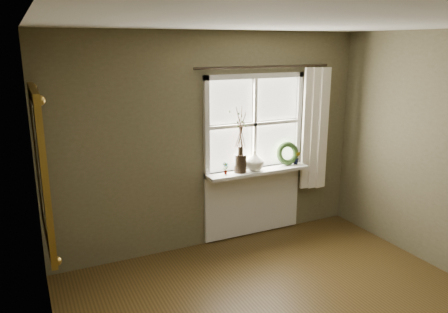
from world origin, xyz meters
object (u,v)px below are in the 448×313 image
gilt_mirror (41,167)px  dark_jug (240,163)px  wreath (287,156)px  cream_vase (255,161)px

gilt_mirror → dark_jug: bearing=15.4°
dark_jug → wreath: wreath is taller
cream_vase → wreath: 0.51m
cream_vase → wreath: size_ratio=0.80×
wreath → gilt_mirror: bearing=-160.6°
cream_vase → wreath: bearing=4.5°
wreath → gilt_mirror: (-2.97, -0.66, 0.38)m
dark_jug → wreath: size_ratio=0.72×
wreath → cream_vase: bearing=-168.7°
cream_vase → gilt_mirror: size_ratio=0.18×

